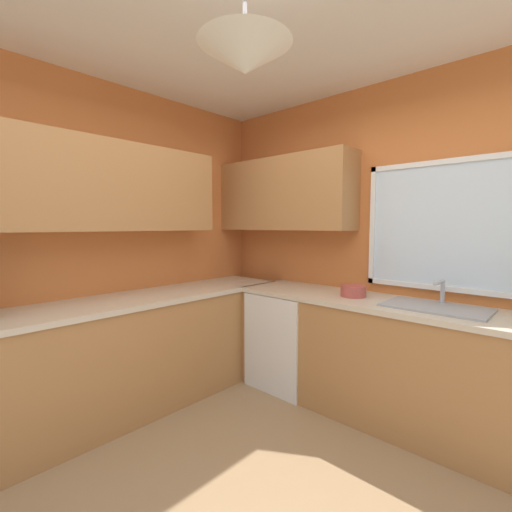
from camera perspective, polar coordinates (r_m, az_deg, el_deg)
name	(u,v)px	position (r m, az deg, el deg)	size (l,w,h in m)	color
room_shell	(220,174)	(2.64, -5.86, 12.91)	(3.64, 3.58, 2.74)	#D17238
counter_run_left	(113,359)	(3.08, -21.96, -15.04)	(0.65, 3.19, 0.92)	#AD7542
counter_run_back	(397,363)	(2.99, 21.76, -15.65)	(2.73, 0.65, 0.92)	#AD7542
dishwasher	(289,338)	(3.43, 5.41, -13.04)	(0.60, 0.60, 0.87)	white
sink_assembly	(436,307)	(2.79, 26.91, -7.30)	(0.67, 0.40, 0.19)	#9EA0A5
bowl	(353,291)	(3.01, 15.36, -5.43)	(0.21, 0.21, 0.09)	#B74C42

